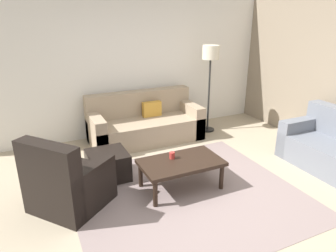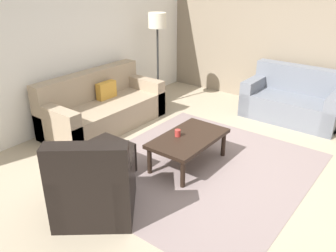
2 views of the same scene
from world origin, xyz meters
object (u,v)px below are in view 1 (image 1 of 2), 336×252
Objects in this scene: couch_main at (144,124)px; cup at (172,155)px; armchair_leather at (66,186)px; ottoman at (108,165)px; lamp_standing at (210,61)px; coffee_table at (181,164)px.

cup is (-0.26, -1.77, 0.16)m from couch_main.
armchair_leather is 12.23× the size of cup.
lamp_standing reaches higher than ottoman.
ottoman is 0.99m from cup.
ottoman is 0.51× the size of coffee_table.
cup is at bearing -37.42° from ottoman.
couch_main is at bearing 46.00° from armchair_leather.
coffee_table reaches higher than ottoman.
armchair_leather is 0.83m from ottoman.
couch_main is 1.57m from ottoman.
couch_main reaches higher than cup.
couch_main is 1.74m from lamp_standing.
ottoman is (-1.02, -1.20, -0.10)m from couch_main.
coffee_table is 0.17m from cup.
armchair_leather reaches higher than ottoman.
armchair_leather is 1.41m from cup.
cup is 2.47m from lamp_standing.
coffee_table is 0.64× the size of lamp_standing.
ottoman is (0.64, 0.52, -0.11)m from armchair_leather.
cup is (0.76, -0.58, 0.26)m from ottoman.
ottoman is at bearing 39.20° from armchair_leather.
couch_main is 1.20× the size of lamp_standing.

